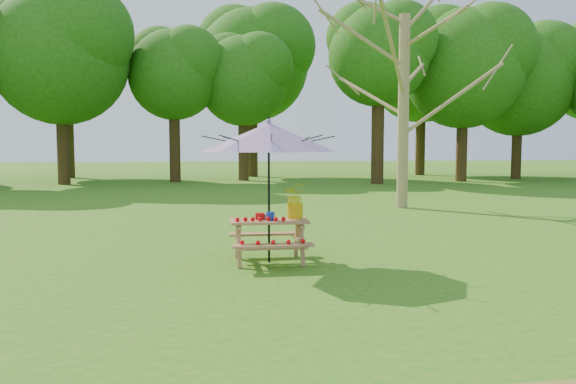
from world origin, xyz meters
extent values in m
plane|color=#297315|center=(0.00, 0.00, 0.00)|extent=(120.00, 120.00, 0.00)
cylinder|color=olive|center=(3.00, 9.73, 2.80)|extent=(0.47, 0.47, 5.59)
cube|color=#956343|center=(-1.72, 2.55, 0.65)|extent=(1.20, 0.62, 0.04)
cube|color=#956343|center=(-1.72, 2.00, 0.36)|extent=(1.20, 0.22, 0.04)
cube|color=#956343|center=(-1.72, 3.10, 0.36)|extent=(1.20, 0.22, 0.04)
cylinder|color=black|center=(-1.72, 2.55, 1.12)|extent=(0.04, 0.04, 2.25)
cone|color=#207FB6|center=(-1.72, 2.55, 1.95)|extent=(2.21, 2.21, 0.45)
sphere|color=#207FB6|center=(-1.72, 2.55, 2.20)|extent=(0.08, 0.08, 0.08)
cube|color=red|center=(-1.86, 2.62, 0.72)|extent=(0.14, 0.12, 0.10)
cylinder|color=#1537B2|center=(-1.70, 2.50, 0.74)|extent=(0.13, 0.13, 0.13)
cube|color=beige|center=(-1.79, 2.74, 0.71)|extent=(0.13, 0.13, 0.07)
cylinder|color=gold|center=(-1.29, 2.66, 0.80)|extent=(0.25, 0.25, 0.25)
imported|color=yellow|center=(-1.29, 2.66, 1.05)|extent=(0.38, 0.34, 0.38)
camera|label=1|loc=(-2.65, -6.07, 1.82)|focal=35.00mm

